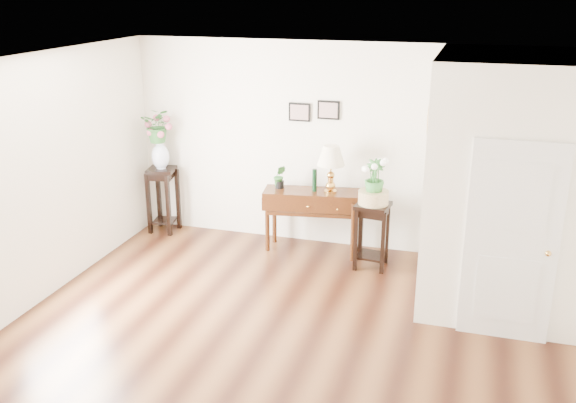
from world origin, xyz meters
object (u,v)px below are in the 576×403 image
at_px(table_lamp, 331,167).
at_px(plant_stand_a, 163,200).
at_px(console_table, 312,221).
at_px(plant_stand_b, 372,235).

height_order(table_lamp, plant_stand_a, table_lamp).
bearing_deg(table_lamp, plant_stand_a, 177.65).
height_order(console_table, table_lamp, table_lamp).
relative_size(table_lamp, plant_stand_a, 0.67).
bearing_deg(plant_stand_b, table_lamp, 156.71).
xyz_separation_m(console_table, plant_stand_b, (0.86, -0.27, -0.00)).
bearing_deg(plant_stand_a, plant_stand_b, -6.70).
height_order(console_table, plant_stand_b, console_table).
distance_m(console_table, plant_stand_a, 2.29).
bearing_deg(plant_stand_a, table_lamp, -2.35).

